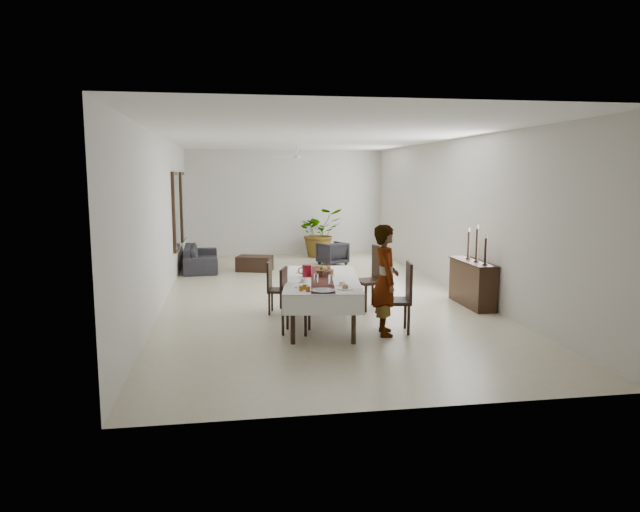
% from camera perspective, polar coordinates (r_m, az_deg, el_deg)
% --- Properties ---
extents(floor, '(6.00, 12.00, 0.00)m').
position_cam_1_polar(floor, '(11.91, -0.55, -3.77)').
color(floor, beige).
rests_on(floor, ground).
extents(ceiling, '(6.00, 12.00, 0.02)m').
position_cam_1_polar(ceiling, '(11.67, -0.57, 11.79)').
color(ceiling, white).
rests_on(ceiling, wall_back).
extents(wall_back, '(6.00, 0.02, 3.20)m').
position_cam_1_polar(wall_back, '(17.63, -3.47, 5.34)').
color(wall_back, silver).
rests_on(wall_back, floor).
extents(wall_front, '(6.00, 0.02, 3.20)m').
position_cam_1_polar(wall_front, '(5.85, 8.20, -0.37)').
color(wall_front, silver).
rests_on(wall_front, floor).
extents(wall_left, '(0.02, 12.00, 3.20)m').
position_cam_1_polar(wall_left, '(11.62, -15.38, 3.62)').
color(wall_left, silver).
rests_on(wall_left, floor).
extents(wall_right, '(0.02, 12.00, 3.20)m').
position_cam_1_polar(wall_right, '(12.48, 13.22, 3.99)').
color(wall_right, silver).
rests_on(wall_right, floor).
extents(dining_table_top, '(1.35, 2.54, 0.05)m').
position_cam_1_polar(dining_table_top, '(9.39, 0.20, -2.46)').
color(dining_table_top, black).
rests_on(dining_table_top, table_leg_fl).
extents(table_leg_fl, '(0.08, 0.08, 0.71)m').
position_cam_1_polar(table_leg_fl, '(8.35, -2.74, -6.46)').
color(table_leg_fl, black).
rests_on(table_leg_fl, floor).
extents(table_leg_fr, '(0.08, 0.08, 0.71)m').
position_cam_1_polar(table_leg_fr, '(8.37, 3.38, -6.44)').
color(table_leg_fr, black).
rests_on(table_leg_fr, floor).
extents(table_leg_bl, '(0.08, 0.08, 0.71)m').
position_cam_1_polar(table_leg_bl, '(10.59, -2.31, -3.33)').
color(table_leg_bl, black).
rests_on(table_leg_bl, floor).
extents(table_leg_br, '(0.08, 0.08, 0.71)m').
position_cam_1_polar(table_leg_br, '(10.60, 2.49, -3.31)').
color(table_leg_br, black).
rests_on(table_leg_br, floor).
extents(tablecloth_top, '(1.55, 2.75, 0.01)m').
position_cam_1_polar(tablecloth_top, '(9.38, 0.20, -2.27)').
color(tablecloth_top, white).
rests_on(tablecloth_top, dining_table_top).
extents(tablecloth_drape_left, '(0.39, 2.57, 0.30)m').
position_cam_1_polar(tablecloth_drape_left, '(9.42, -3.40, -3.15)').
color(tablecloth_drape_left, silver).
rests_on(tablecloth_drape_left, dining_table_top).
extents(tablecloth_drape_right, '(0.39, 2.57, 0.30)m').
position_cam_1_polar(tablecloth_drape_right, '(9.44, 3.78, -3.13)').
color(tablecloth_drape_right, white).
rests_on(tablecloth_drape_right, dining_table_top).
extents(tablecloth_drape_near, '(1.18, 0.18, 0.30)m').
position_cam_1_polar(tablecloth_drape_near, '(8.14, 0.35, -4.93)').
color(tablecloth_drape_near, white).
rests_on(tablecloth_drape_near, dining_table_top).
extents(tablecloth_drape_far, '(1.18, 0.18, 0.30)m').
position_cam_1_polar(tablecloth_drape_far, '(10.68, 0.08, -1.79)').
color(tablecloth_drape_far, silver).
rests_on(tablecloth_drape_far, dining_table_top).
extents(table_runner, '(0.71, 2.54, 0.00)m').
position_cam_1_polar(table_runner, '(9.38, 0.20, -2.23)').
color(table_runner, '#511D17').
rests_on(table_runner, tablecloth_top).
extents(red_pitcher, '(0.17, 0.17, 0.20)m').
position_cam_1_polar(red_pitcher, '(9.51, -1.34, -1.48)').
color(red_pitcher, maroon).
rests_on(red_pitcher, tablecloth_top).
extents(pitcher_handle, '(0.12, 0.04, 0.12)m').
position_cam_1_polar(pitcher_handle, '(9.51, -1.85, -1.48)').
color(pitcher_handle, '#98260B').
rests_on(pitcher_handle, red_pitcher).
extents(wine_glass_near, '(0.07, 0.07, 0.17)m').
position_cam_1_polar(wine_glass_near, '(8.72, 1.06, -2.46)').
color(wine_glass_near, white).
rests_on(wine_glass_near, tablecloth_top).
extents(wine_glass_mid, '(0.07, 0.07, 0.17)m').
position_cam_1_polar(wine_glass_mid, '(8.82, -0.40, -2.34)').
color(wine_glass_mid, white).
rests_on(wine_glass_mid, tablecloth_top).
extents(wine_glass_far, '(0.07, 0.07, 0.17)m').
position_cam_1_polar(wine_glass_far, '(9.42, 0.50, -1.67)').
color(wine_glass_far, silver).
rests_on(wine_glass_far, tablecloth_top).
extents(teacup_right, '(0.09, 0.09, 0.06)m').
position_cam_1_polar(teacup_right, '(8.79, 2.23, -2.75)').
color(teacup_right, white).
rests_on(teacup_right, saucer_right).
extents(saucer_right, '(0.15, 0.15, 0.01)m').
position_cam_1_polar(saucer_right, '(8.80, 2.23, -2.90)').
color(saucer_right, white).
rests_on(saucer_right, tablecloth_top).
extents(teacup_left, '(0.09, 0.09, 0.06)m').
position_cam_1_polar(teacup_left, '(9.03, -1.69, -2.46)').
color(teacup_left, white).
rests_on(teacup_left, saucer_left).
extents(saucer_left, '(0.15, 0.15, 0.01)m').
position_cam_1_polar(saucer_left, '(9.03, -1.69, -2.61)').
color(saucer_left, white).
rests_on(saucer_left, tablecloth_top).
extents(plate_near_right, '(0.24, 0.24, 0.02)m').
position_cam_1_polar(plate_near_right, '(8.50, 2.54, -3.28)').
color(plate_near_right, silver).
rests_on(plate_near_right, tablecloth_top).
extents(bread_near_right, '(0.09, 0.09, 0.09)m').
position_cam_1_polar(bread_near_right, '(8.50, 2.54, -3.10)').
color(bread_near_right, tan).
rests_on(bread_near_right, plate_near_right).
extents(plate_near_left, '(0.24, 0.24, 0.02)m').
position_cam_1_polar(plate_near_left, '(8.64, -1.73, -3.10)').
color(plate_near_left, silver).
rests_on(plate_near_left, tablecloth_top).
extents(plate_far_left, '(0.24, 0.24, 0.02)m').
position_cam_1_polar(plate_far_left, '(9.93, -1.72, -1.62)').
color(plate_far_left, white).
rests_on(plate_far_left, tablecloth_top).
extents(serving_tray, '(0.36, 0.36, 0.02)m').
position_cam_1_polar(serving_tray, '(8.34, 0.32, -3.48)').
color(serving_tray, '#3A393E').
rests_on(serving_tray, tablecloth_top).
extents(jam_jar_a, '(0.06, 0.06, 0.08)m').
position_cam_1_polar(jam_jar_a, '(8.30, -1.21, -3.34)').
color(jam_jar_a, '#8E4814').
rests_on(jam_jar_a, tablecloth_top).
extents(jam_jar_b, '(0.06, 0.06, 0.08)m').
position_cam_1_polar(jam_jar_b, '(8.36, -1.90, -3.26)').
color(jam_jar_b, '#9C6016').
rests_on(jam_jar_b, tablecloth_top).
extents(jam_jar_c, '(0.06, 0.06, 0.08)m').
position_cam_1_polar(jam_jar_c, '(8.46, -1.55, -3.12)').
color(jam_jar_c, '#965B15').
rests_on(jam_jar_c, tablecloth_top).
extents(fruit_basket, '(0.30, 0.30, 0.10)m').
position_cam_1_polar(fruit_basket, '(9.62, 0.47, -1.67)').
color(fruit_basket, brown).
rests_on(fruit_basket, tablecloth_top).
extents(fruit_red, '(0.09, 0.09, 0.09)m').
position_cam_1_polar(fruit_red, '(9.63, 0.65, -1.21)').
color(fruit_red, '#A71F10').
rests_on(fruit_red, fruit_basket).
extents(fruit_green, '(0.08, 0.08, 0.08)m').
position_cam_1_polar(fruit_green, '(9.64, 0.23, -1.20)').
color(fruit_green, '#587824').
rests_on(fruit_green, fruit_basket).
extents(fruit_yellow, '(0.08, 0.08, 0.08)m').
position_cam_1_polar(fruit_yellow, '(9.56, 0.48, -1.28)').
color(fruit_yellow, yellow).
rests_on(fruit_yellow, fruit_basket).
extents(chair_right_near_seat, '(0.54, 0.54, 0.05)m').
position_cam_1_polar(chair_right_near_seat, '(9.03, 7.51, -4.51)').
color(chair_right_near_seat, black).
rests_on(chair_right_near_seat, chair_right_near_leg_fl).
extents(chair_right_near_leg_fl, '(0.05, 0.05, 0.46)m').
position_cam_1_polar(chair_right_near_leg_fl, '(8.93, 8.86, -6.39)').
color(chair_right_near_leg_fl, black).
rests_on(chair_right_near_leg_fl, floor).
extents(chair_right_near_leg_fr, '(0.05, 0.05, 0.46)m').
position_cam_1_polar(chair_right_near_leg_fr, '(9.30, 8.52, -5.80)').
color(chair_right_near_leg_fr, black).
rests_on(chair_right_near_leg_fr, floor).
extents(chair_right_near_leg_bl, '(0.05, 0.05, 0.46)m').
position_cam_1_polar(chair_right_near_leg_bl, '(8.88, 6.38, -6.42)').
color(chair_right_near_leg_bl, black).
rests_on(chair_right_near_leg_bl, floor).
extents(chair_right_near_leg_br, '(0.05, 0.05, 0.46)m').
position_cam_1_polar(chair_right_near_leg_br, '(9.25, 6.15, -5.82)').
color(chair_right_near_leg_br, black).
rests_on(chair_right_near_leg_br, floor).
extents(chair_right_near_back, '(0.12, 0.47, 0.60)m').
position_cam_1_polar(chair_right_near_back, '(8.99, 8.90, -2.50)').
color(chair_right_near_back, black).
rests_on(chair_right_near_back, chair_right_near_seat).
extents(chair_right_far_seat, '(0.62, 0.62, 0.06)m').
position_cam_1_polar(chair_right_far_seat, '(10.51, 4.96, -2.55)').
color(chair_right_far_seat, black).
rests_on(chair_right_far_seat, chair_right_far_leg_fl).
extents(chair_right_far_leg_fl, '(0.06, 0.06, 0.49)m').
position_cam_1_polar(chair_right_far_leg_fl, '(10.51, 6.46, -4.08)').
color(chair_right_far_leg_fl, black).
rests_on(chair_right_far_leg_fl, floor).
extents(chair_right_far_leg_fr, '(0.06, 0.06, 0.49)m').
position_cam_1_polar(chair_right_far_leg_fr, '(10.83, 5.28, -3.69)').
color(chair_right_far_leg_fr, black).
rests_on(chair_right_far_leg_fr, floor).
extents(chair_right_far_leg_bl, '(0.06, 0.06, 0.49)m').
position_cam_1_polar(chair_right_far_leg_bl, '(10.29, 4.60, -4.31)').
color(chair_right_far_leg_bl, black).
rests_on(chair_right_far_leg_bl, floor).
extents(chair_right_far_leg_br, '(0.06, 0.06, 0.49)m').
position_cam_1_polar(chair_right_far_leg_br, '(10.63, 3.45, -3.90)').
color(chair_right_far_leg_br, black).
rests_on(chair_right_far_leg_br, floor).
extents(chair_right_far_back, '(0.20, 0.48, 0.63)m').
position_cam_1_polar(chair_right_far_back, '(10.57, 6.01, -0.65)').
color(chair_right_far_back, black).
rests_on(chair_right_far_back, chair_right_far_seat).
extents(chair_left_near_seat, '(0.54, 0.54, 0.05)m').
position_cam_1_polar(chair_left_near_seat, '(8.91, -2.40, -4.87)').
color(chair_left_near_seat, black).
rests_on(chair_left_near_seat, chair_left_near_leg_fl).
extents(chair_left_near_leg_fl, '(0.05, 0.05, 0.43)m').
position_cam_1_polar(chair_left_near_leg_fl, '(9.17, -3.28, -6.04)').
color(chair_left_near_leg_fl, black).
rests_on(chair_left_near_leg_fl, floor).
extents(chair_left_near_leg_fr, '(0.05, 0.05, 0.43)m').
position_cam_1_polar(chair_left_near_leg_fr, '(8.83, -3.74, -6.59)').
color(chair_left_near_leg_fr, black).
rests_on(chair_left_near_leg_fr, floor).
extents(chair_left_near_leg_bl, '(0.05, 0.05, 0.43)m').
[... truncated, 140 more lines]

